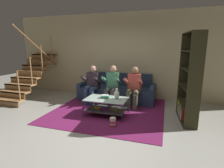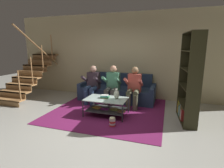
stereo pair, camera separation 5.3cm
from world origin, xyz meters
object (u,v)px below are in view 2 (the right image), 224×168
object	(u,v)px
couch	(117,91)
bookshelf	(190,87)
person_seated_right	(134,86)
coffee_table	(107,104)
person_seated_left	(92,83)
person_seated_middle	(112,84)
vase	(117,94)
popcorn_tub	(112,122)
book_stack	(105,97)

from	to	relation	value
couch	bookshelf	distance (m)	2.42
person_seated_right	coffee_table	xyz separation A→B (m)	(-0.54, -0.85, -0.36)
person_seated_left	person_seated_middle	world-z (taller)	person_seated_middle
couch	vase	size ratio (longest dim) A/B	9.45
person_seated_middle	popcorn_tub	bearing A→B (deg)	-71.99
person_seated_right	bookshelf	distance (m)	1.54
person_seated_left	couch	bearing A→B (deg)	39.49
person_seated_left	vase	world-z (taller)	person_seated_left
person_seated_left	vase	xyz separation A→B (m)	(1.04, -0.79, -0.07)
person_seated_left	person_seated_right	size ratio (longest dim) A/B	0.99
person_seated_left	book_stack	bearing A→B (deg)	-48.50
couch	popcorn_tub	bearing A→B (deg)	-76.76
couch	person_seated_left	bearing A→B (deg)	-140.51
person_seated_left	book_stack	size ratio (longest dim) A/B	5.23
coffee_table	person_seated_right	bearing A→B (deg)	57.42
person_seated_right	popcorn_tub	world-z (taller)	person_seated_right
person_seated_left	person_seated_middle	xyz separation A→B (m)	(0.67, 0.00, 0.01)
person_seated_left	bookshelf	bearing A→B (deg)	-10.44
coffee_table	vase	size ratio (longest dim) A/B	4.07
book_stack	bookshelf	world-z (taller)	bookshelf
person_seated_left	person_seated_right	xyz separation A→B (m)	(1.33, 0.00, 0.01)
bookshelf	popcorn_tub	bearing A→B (deg)	-150.84
coffee_table	book_stack	size ratio (longest dim) A/B	4.70
person_seated_left	person_seated_right	world-z (taller)	person_seated_right
vase	coffee_table	bearing A→B (deg)	-165.58
vase	book_stack	bearing A→B (deg)	-174.39
person_seated_left	popcorn_tub	size ratio (longest dim) A/B	5.38
person_seated_right	popcorn_tub	bearing A→B (deg)	-98.01
person_seated_left	popcorn_tub	distance (m)	1.90
person_seated_middle	popcorn_tub	world-z (taller)	person_seated_middle
book_stack	bookshelf	bearing A→B (deg)	8.54
vase	person_seated_right	bearing A→B (deg)	69.49
couch	person_seated_left	distance (m)	0.93
coffee_table	person_seated_left	bearing A→B (deg)	132.70
person_seated_middle	couch	bearing A→B (deg)	90.00
person_seated_middle	bookshelf	xyz separation A→B (m)	(2.11, -0.51, 0.16)
person_seated_middle	person_seated_right	world-z (taller)	person_seated_middle
person_seated_left	book_stack	world-z (taller)	person_seated_left
person_seated_right	book_stack	world-z (taller)	person_seated_right
couch	person_seated_left	world-z (taller)	person_seated_left
person_seated_left	person_seated_right	distance (m)	1.33
coffee_table	bookshelf	size ratio (longest dim) A/B	0.51
vase	bookshelf	size ratio (longest dim) A/B	0.13
couch	coffee_table	xyz separation A→B (m)	(0.12, -1.40, 0.01)
person_seated_middle	popcorn_tub	distance (m)	1.60
couch	bookshelf	world-z (taller)	bookshelf
person_seated_left	coffee_table	bearing A→B (deg)	-47.30
person_seated_right	popcorn_tub	distance (m)	1.54
bookshelf	person_seated_middle	bearing A→B (deg)	166.30
coffee_table	popcorn_tub	world-z (taller)	coffee_table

